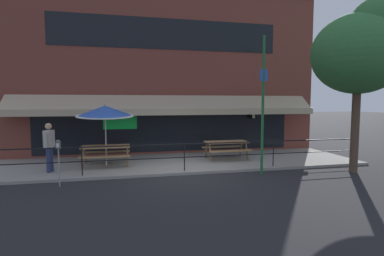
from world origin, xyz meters
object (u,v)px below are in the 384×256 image
street_sign_pole (263,104)px  street_tree_curbside (362,49)px  picnic_table_left (106,150)px  parking_meter_near (58,149)px  patio_umbrella_left (105,111)px  picnic_table_centre (226,145)px  pedestrian_walking (49,145)px

street_sign_pole → street_tree_curbside: (3.46, -0.51, 1.93)m
picnic_table_left → parking_meter_near: bearing=-117.7°
picnic_table_left → parking_meter_near: parking_meter_near is taller
patio_umbrella_left → street_tree_curbside: size_ratio=0.39×
patio_umbrella_left → street_sign_pole: street_sign_pole is taller
picnic_table_centre → parking_meter_near: bearing=-157.5°
picnic_table_left → picnic_table_centre: size_ratio=1.00×
patio_umbrella_left → street_sign_pole: (5.38, -2.34, 0.27)m
parking_meter_near → street_sign_pole: street_sign_pole is taller
street_sign_pole → street_tree_curbside: size_ratio=0.79×
picnic_table_left → street_sign_pole: street_sign_pole is taller
street_sign_pole → pedestrian_walking: bearing=167.8°
picnic_table_left → pedestrian_walking: size_ratio=1.05×
patio_umbrella_left → parking_meter_near: bearing=-116.6°
picnic_table_left → street_sign_pole: size_ratio=0.38×
pedestrian_walking → street_sign_pole: street_sign_pole is taller
street_tree_curbside → patio_umbrella_left: bearing=162.1°
picnic_table_centre → street_sign_pole: (0.45, -2.45, 1.75)m
picnic_table_centre → patio_umbrella_left: bearing=-178.7°
picnic_table_left → picnic_table_centre: 4.94m
parking_meter_near → street_tree_curbside: 10.58m
picnic_table_centre → parking_meter_near: (-6.15, -2.55, 0.44)m
pedestrian_walking → street_sign_pole: bearing=-12.2°
picnic_table_centre → pedestrian_walking: bearing=-172.5°
pedestrian_walking → picnic_table_centre: bearing=7.5°
parking_meter_near → street_tree_curbside: size_ratio=0.23×
patio_umbrella_left → pedestrian_walking: patio_umbrella_left is taller
patio_umbrella_left → picnic_table_centre: bearing=1.3°
patio_umbrella_left → pedestrian_walking: 2.30m
parking_meter_near → pedestrian_walking: bearing=110.8°
picnic_table_left → street_tree_curbside: (8.85, -2.73, 3.67)m
street_tree_curbside → pedestrian_walking: bearing=169.0°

